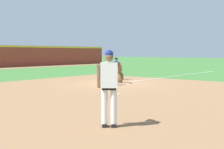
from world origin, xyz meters
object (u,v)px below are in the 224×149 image
at_px(first_baseman, 116,70).
at_px(baseball, 119,94).
at_px(pitcher, 110,83).
at_px(baserunner, 108,71).
at_px(first_base_bag, 115,83).
at_px(umpire, 116,68).

bearing_deg(first_baseman, baseball, -140.71).
bearing_deg(pitcher, baserunner, 40.10).
height_order(pitcher, baserunner, pitcher).
xyz_separation_m(first_base_bag, first_baseman, (0.44, 0.23, 0.69)).
bearing_deg(first_base_bag, first_baseman, 27.26).
bearing_deg(pitcher, first_base_bag, 37.81).
bearing_deg(umpire, baseball, -140.88).
xyz_separation_m(baseball, first_baseman, (4.00, 3.27, 0.69)).
height_order(first_base_bag, baserunner, baserunner).
distance_m(first_base_bag, umpire, 2.64).
bearing_deg(first_base_bag, baserunner, -163.05).
relative_size(first_base_bag, baserunner, 0.26).
height_order(baseball, pitcher, pitcher).
distance_m(baserunner, umpire, 3.53).
bearing_deg(umpire, baserunner, -149.16).
xyz_separation_m(first_base_bag, baserunner, (-0.99, -0.30, 0.75)).
height_order(first_base_bag, first_baseman, first_baseman).
height_order(first_base_bag, pitcher, pitcher).
relative_size(first_base_bag, pitcher, 0.20).
distance_m(pitcher, baserunner, 9.26).
distance_m(first_baseman, umpire, 2.05).
relative_size(first_base_bag, baseball, 5.14).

